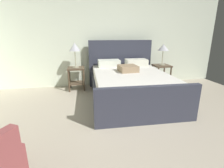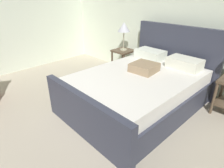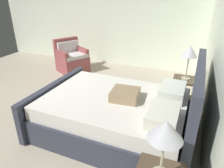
% 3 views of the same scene
% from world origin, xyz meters
% --- Properties ---
extents(ground_plane, '(6.24, 6.41, 0.02)m').
position_xyz_m(ground_plane, '(0.00, 0.00, -0.01)').
color(ground_plane, '#B3A792').
extents(wall_back, '(6.36, 0.12, 2.60)m').
position_xyz_m(wall_back, '(0.00, 3.27, 1.30)').
color(wall_back, silver).
rests_on(wall_back, ground).
extents(bed, '(1.84, 2.41, 1.28)m').
position_xyz_m(bed, '(0.11, 1.95, 0.35)').
color(bed, '#333645').
rests_on(bed, ground).
extents(nightstand_left, '(0.44, 0.44, 0.60)m').
position_xyz_m(nightstand_left, '(-1.09, 2.85, 0.40)').
color(nightstand_left, brown).
rests_on(nightstand_left, ground).
extents(table_lamp_left, '(0.28, 0.28, 0.64)m').
position_xyz_m(table_lamp_left, '(-1.09, 2.85, 1.11)').
color(table_lamp_left, '#B7B293').
rests_on(table_lamp_left, nightstand_left).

